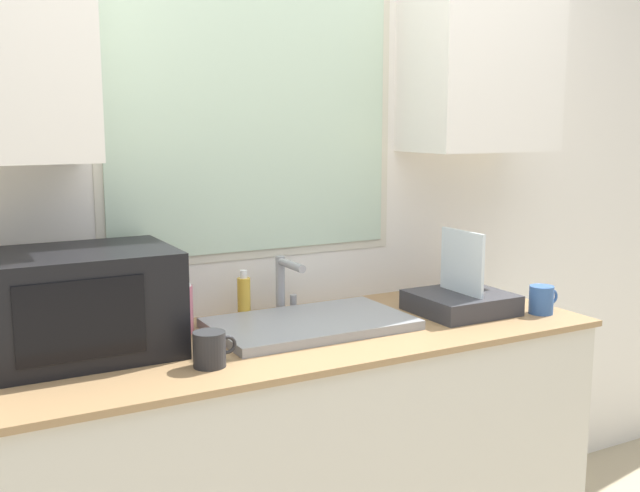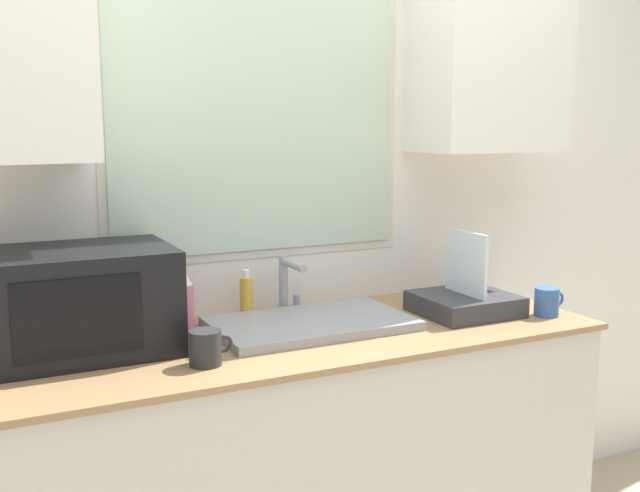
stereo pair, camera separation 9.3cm
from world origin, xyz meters
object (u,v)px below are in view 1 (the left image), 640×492
Objects in this scene: faucet at (285,280)px; spray_bottle at (182,302)px; dish_rack at (461,299)px; mug_near_sink at (210,349)px; microwave at (82,303)px; soap_bottle at (244,297)px.

spray_bottle reaches higher than faucet.
dish_rack is 2.57× the size of mug_near_sink.
mug_near_sink is at bearing -44.15° from microwave.
microwave is at bearing -169.66° from faucet.
soap_bottle is (-0.70, 0.28, 0.03)m from dish_rack.
dish_rack is at bearing -22.07° from soap_bottle.
faucet is 0.62m from dish_rack.
dish_rack is at bearing -6.20° from microwave.
spray_bottle is 1.66× the size of mug_near_sink.
mug_near_sink is at bearing -172.09° from dish_rack.
microwave reaches higher than faucet.
faucet reaches higher than soap_bottle.
faucet reaches higher than mug_near_sink.
microwave is (-0.70, -0.13, 0.03)m from faucet.
dish_rack is 0.76m from soap_bottle.
microwave is 0.58m from soap_bottle.
dish_rack is 0.96m from spray_bottle.
faucet is 0.59m from mug_near_sink.
spray_bottle is at bearing 167.15° from dish_rack.
microwave is at bearing 135.85° from mug_near_sink.
microwave reaches higher than soap_bottle.
microwave is at bearing 173.80° from dish_rack.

